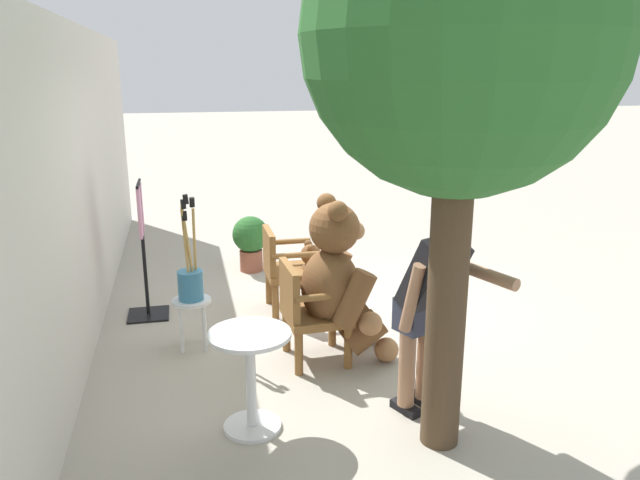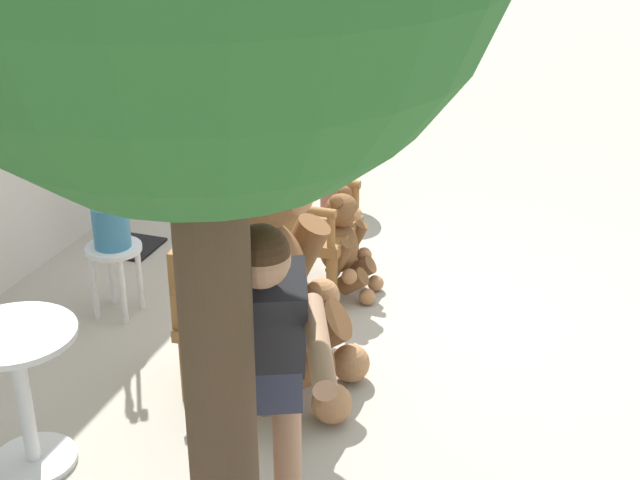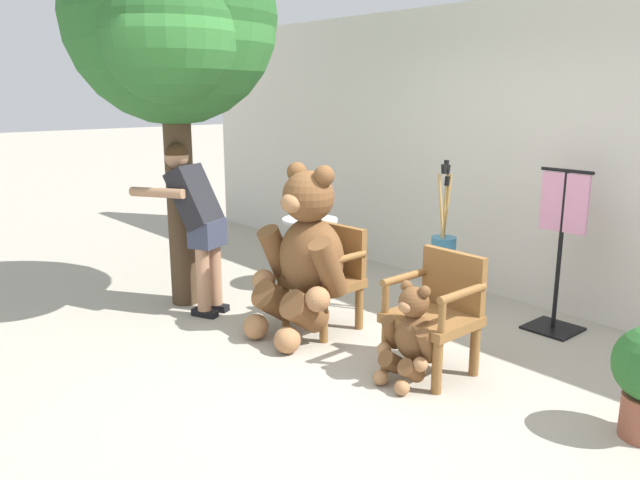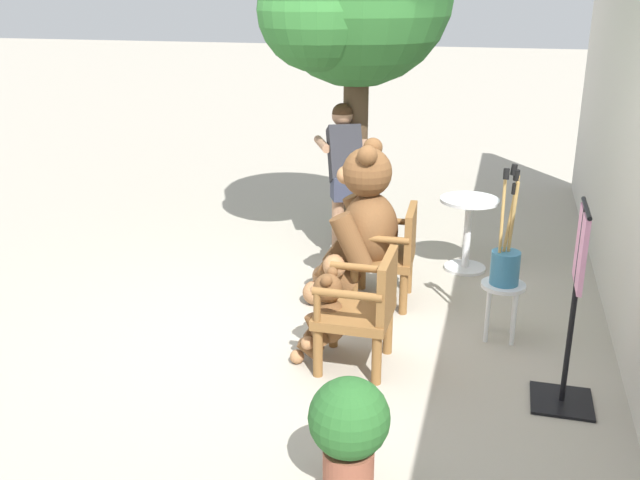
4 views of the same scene
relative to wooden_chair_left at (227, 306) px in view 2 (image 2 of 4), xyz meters
name	(u,v)px [view 2 (image 2 of 4)]	position (x,y,z in m)	size (l,w,h in m)	color
ground_plane	(351,343)	(0.58, -0.50, -0.46)	(60.00, 60.00, 0.00)	#A8A091
wooden_chair_left	(227,306)	(0.00, 0.00, 0.00)	(0.59, 0.55, 0.86)	brown
wooden_chair_right	(303,222)	(1.16, 0.00, 0.00)	(0.56, 0.52, 0.86)	brown
teddy_bear_large	(273,274)	(0.01, -0.26, 0.23)	(0.85, 0.81, 1.41)	brown
teddy_bear_small	(345,244)	(1.16, -0.28, -0.11)	(0.43, 0.40, 0.71)	brown
person_visitor	(263,355)	(-1.04, -0.64, 0.45)	(0.70, 0.68, 1.53)	black
white_stool	(115,262)	(0.46, 0.96, -0.11)	(0.34, 0.34, 0.46)	silver
brush_bucket	(110,216)	(0.46, 0.96, 0.19)	(0.22, 0.22, 0.94)	teal
round_side_table	(22,384)	(-0.94, 0.60, -0.01)	(0.56, 0.56, 0.72)	silver
potted_plant	(338,159)	(2.54, 0.20, -0.07)	(0.44, 0.44, 0.68)	brown
clothing_display_stand	(120,153)	(1.32, 1.39, 0.26)	(0.44, 0.40, 1.36)	black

